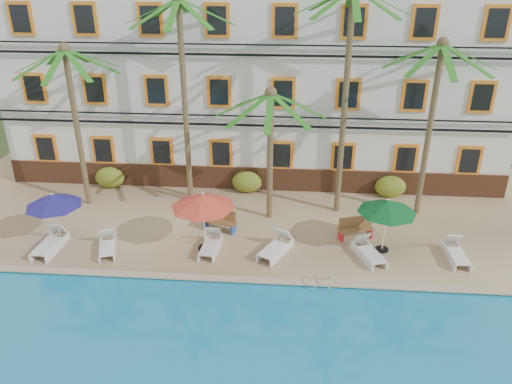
# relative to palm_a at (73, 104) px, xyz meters

# --- Properties ---
(ground) EXTENTS (100.00, 100.00, 0.00)m
(ground) POSITION_rel_palm_a_xyz_m (7.67, -4.77, -5.14)
(ground) COLOR #384C23
(ground) RESTS_ON ground
(pool_deck) EXTENTS (30.00, 12.00, 0.25)m
(pool_deck) POSITION_rel_palm_a_xyz_m (7.67, 0.23, -5.01)
(pool_deck) COLOR tan
(pool_deck) RESTS_ON ground
(pool_coping) EXTENTS (30.00, 0.35, 0.06)m
(pool_coping) POSITION_rel_palm_a_xyz_m (7.67, -5.67, -4.86)
(pool_coping) COLOR tan
(pool_coping) RESTS_ON pool_deck
(hotel_building) EXTENTS (25.40, 6.44, 10.22)m
(hotel_building) POSITION_rel_palm_a_xyz_m (7.67, 5.21, 0.23)
(hotel_building) COLOR silver
(hotel_building) RESTS_ON pool_deck
(palm_a) EXTENTS (4.58, 4.58, 7.53)m
(palm_a) POSITION_rel_palm_a_xyz_m (0.00, 0.00, 0.00)
(palm_a) COLOR brown
(palm_a) RESTS_ON pool_deck
(palm_b) EXTENTS (4.58, 4.58, 9.48)m
(palm_b) POSITION_rel_palm_a_xyz_m (4.83, 0.71, 1.11)
(palm_b) COLOR brown
(palm_b) RESTS_ON pool_deck
(palm_c) EXTENTS (4.58, 4.58, 6.00)m
(palm_c) POSITION_rel_palm_a_xyz_m (8.74, -0.68, -0.90)
(palm_c) COLOR brown
(palm_c) RESTS_ON pool_deck
(palm_d) EXTENTS (4.58, 4.58, 9.96)m
(palm_d) POSITION_rel_palm_a_xyz_m (11.85, 0.20, 1.37)
(palm_d) COLOR brown
(palm_d) RESTS_ON pool_deck
(palm_e) EXTENTS (4.58, 4.58, 7.90)m
(palm_e) POSITION_rel_palm_a_xyz_m (15.54, 0.25, 0.22)
(palm_e) COLOR brown
(palm_e) RESTS_ON pool_deck
(shrub_left) EXTENTS (1.50, 0.90, 1.10)m
(shrub_left) POSITION_rel_palm_a_xyz_m (0.45, 1.83, -4.34)
(shrub_left) COLOR #1E5F1B
(shrub_left) RESTS_ON pool_deck
(shrub_mid) EXTENTS (1.50, 0.90, 1.10)m
(shrub_mid) POSITION_rel_palm_a_xyz_m (7.48, 1.83, -4.34)
(shrub_mid) COLOR #1E5F1B
(shrub_mid) RESTS_ON pool_deck
(shrub_right) EXTENTS (1.50, 0.90, 1.10)m
(shrub_right) POSITION_rel_palm_a_xyz_m (14.55, 1.83, -4.34)
(shrub_right) COLOR #1E5F1B
(shrub_right) RESTS_ON pool_deck
(umbrella_blue) EXTENTS (2.27, 2.27, 2.27)m
(umbrella_blue) POSITION_rel_palm_a_xyz_m (0.18, -3.56, -2.96)
(umbrella_blue) COLOR black
(umbrella_blue) RESTS_ON pool_deck
(umbrella_red) EXTENTS (2.56, 2.56, 2.56)m
(umbrella_red) POSITION_rel_palm_a_xyz_m (6.28, -3.62, -2.71)
(umbrella_red) COLOR black
(umbrella_red) RESTS_ON pool_deck
(umbrella_green) EXTENTS (2.33, 2.33, 2.33)m
(umbrella_green) POSITION_rel_palm_a_xyz_m (13.46, -3.17, -2.90)
(umbrella_green) COLOR black
(umbrella_green) RESTS_ON pool_deck
(lounger_a) EXTENTS (0.81, 2.02, 0.94)m
(lounger_a) POSITION_rel_palm_a_xyz_m (0.04, -4.16, -4.58)
(lounger_a) COLOR silver
(lounger_a) RESTS_ON pool_deck
(lounger_b) EXTENTS (1.09, 1.79, 0.80)m
(lounger_b) POSITION_rel_palm_a_xyz_m (2.37, -4.12, -4.63)
(lounger_b) COLOR silver
(lounger_b) RESTS_ON pool_deck
(lounger_c) EXTENTS (0.76, 1.81, 0.83)m
(lounger_c) POSITION_rel_palm_a_xyz_m (6.53, -3.72, -4.62)
(lounger_c) COLOR silver
(lounger_c) RESTS_ON pool_deck
(lounger_d) EXTENTS (1.48, 2.01, 0.90)m
(lounger_d) POSITION_rel_palm_a_xyz_m (9.17, -3.74, -4.60)
(lounger_d) COLOR silver
(lounger_d) RESTS_ON pool_deck
(lounger_e) EXTENTS (1.27, 1.96, 0.87)m
(lounger_e) POSITION_rel_palm_a_xyz_m (12.82, -3.77, -4.61)
(lounger_e) COLOR silver
(lounger_e) RESTS_ON pool_deck
(lounger_f) EXTENTS (0.72, 1.83, 0.86)m
(lounger_f) POSITION_rel_palm_a_xyz_m (16.23, -3.59, -4.61)
(lounger_f) COLOR silver
(lounger_f) RESTS_ON pool_deck
(bench_left) EXTENTS (1.57, 0.87, 0.93)m
(bench_left) POSITION_rel_palm_a_xyz_m (6.67, -2.01, -4.42)
(bench_left) COLOR olive
(bench_left) RESTS_ON pool_deck
(bench_right) EXTENTS (1.57, 0.92, 0.93)m
(bench_right) POSITION_rel_palm_a_xyz_m (12.43, -2.22, -4.42)
(bench_right) COLOR olive
(bench_right) RESTS_ON pool_deck
(pool_ladder) EXTENTS (0.54, 0.74, 0.74)m
(pool_ladder) POSITION_rel_palm_a_xyz_m (10.92, -5.77, -4.89)
(pool_ladder) COLOR silver
(pool_ladder) RESTS_ON ground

